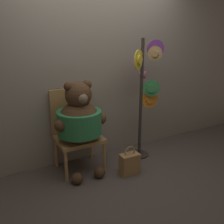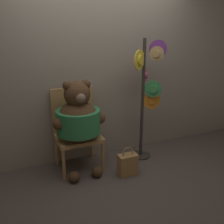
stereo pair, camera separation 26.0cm
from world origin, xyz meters
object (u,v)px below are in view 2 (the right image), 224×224
(chair, at_px, (76,127))
(hat_display_rack, at_px, (147,91))
(handbag_on_ground, at_px, (128,164))
(teddy_bear, at_px, (78,119))

(chair, distance_m, hat_display_rack, 1.07)
(chair, relative_size, handbag_on_ground, 2.75)
(teddy_bear, distance_m, hat_display_rack, 1.01)
(hat_display_rack, relative_size, handbag_on_ground, 4.37)
(chair, xyz_separation_m, teddy_bear, (-0.01, -0.18, 0.17))
(handbag_on_ground, bearing_deg, hat_display_rack, 37.78)
(hat_display_rack, distance_m, handbag_on_ground, 1.02)
(teddy_bear, bearing_deg, chair, 86.23)
(chair, distance_m, handbag_on_ground, 0.83)
(teddy_bear, bearing_deg, handbag_on_ground, -32.88)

